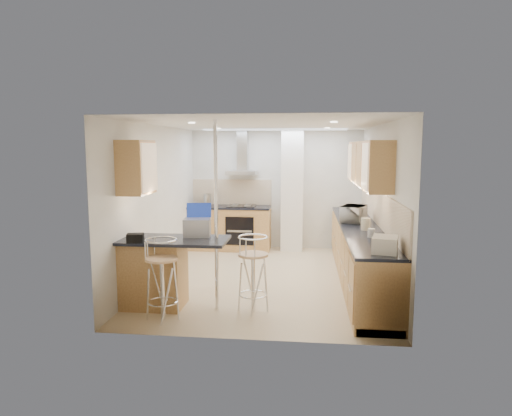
# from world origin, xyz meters

# --- Properties ---
(ground) EXTENTS (4.80, 4.80, 0.00)m
(ground) POSITION_xyz_m (0.00, 0.00, 0.00)
(ground) COLOR beige
(ground) RESTS_ON ground
(room_shell) EXTENTS (3.64, 4.84, 2.51)m
(room_shell) POSITION_xyz_m (0.32, 0.38, 1.54)
(room_shell) COLOR silver
(room_shell) RESTS_ON ground
(right_counter) EXTENTS (0.63, 4.40, 0.92)m
(right_counter) POSITION_xyz_m (1.50, 0.00, 0.46)
(right_counter) COLOR #A77542
(right_counter) RESTS_ON ground
(back_counter) EXTENTS (1.70, 0.63, 0.92)m
(back_counter) POSITION_xyz_m (-0.95, 2.10, 0.46)
(back_counter) COLOR #A77542
(back_counter) RESTS_ON ground
(peninsula) EXTENTS (1.47, 0.72, 0.94)m
(peninsula) POSITION_xyz_m (-1.12, -1.45, 0.48)
(peninsula) COLOR #A77542
(peninsula) RESTS_ON ground
(microwave) EXTENTS (0.49, 0.58, 0.28)m
(microwave) POSITION_xyz_m (1.42, 0.29, 1.06)
(microwave) COLOR silver
(microwave) RESTS_ON right_counter
(laptop) EXTENTS (0.39, 0.31, 0.24)m
(laptop) POSITION_xyz_m (-0.83, -1.26, 1.06)
(laptop) COLOR #A6A7AE
(laptop) RESTS_ON peninsula
(bag) EXTENTS (0.24, 0.19, 0.11)m
(bag) POSITION_xyz_m (-1.53, -1.73, 1.00)
(bag) COLOR black
(bag) RESTS_ON peninsula
(bar_stool_near) EXTENTS (0.50, 0.50, 1.04)m
(bar_stool_near) POSITION_xyz_m (-1.13, -1.92, 0.52)
(bar_stool_near) COLOR tan
(bar_stool_near) RESTS_ON ground
(bar_stool_end) EXTENTS (0.54, 0.54, 1.02)m
(bar_stool_end) POSITION_xyz_m (-0.04, -1.51, 0.51)
(bar_stool_end) COLOR tan
(bar_stool_end) RESTS_ON ground
(jar_a) EXTENTS (0.14, 0.14, 0.17)m
(jar_a) POSITION_xyz_m (1.56, 0.57, 1.00)
(jar_a) COLOR beige
(jar_a) RESTS_ON right_counter
(jar_b) EXTENTS (0.14, 0.14, 0.15)m
(jar_b) POSITION_xyz_m (1.46, 1.09, 0.99)
(jar_b) COLOR beige
(jar_b) RESTS_ON right_counter
(jar_c) EXTENTS (0.15, 0.15, 0.18)m
(jar_c) POSITION_xyz_m (1.53, -0.41, 1.01)
(jar_c) COLOR #B5AD91
(jar_c) RESTS_ON right_counter
(jar_d) EXTENTS (0.13, 0.13, 0.12)m
(jar_d) POSITION_xyz_m (1.53, -0.97, 0.98)
(jar_d) COLOR silver
(jar_d) RESTS_ON right_counter
(bread_bin) EXTENTS (0.36, 0.41, 0.19)m
(bread_bin) POSITION_xyz_m (1.57, -1.86, 1.01)
(bread_bin) COLOR beige
(bread_bin) RESTS_ON right_counter
(kettle) EXTENTS (0.16, 0.16, 0.25)m
(kettle) POSITION_xyz_m (-1.43, 2.13, 1.04)
(kettle) COLOR #AEB1B3
(kettle) RESTS_ON back_counter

